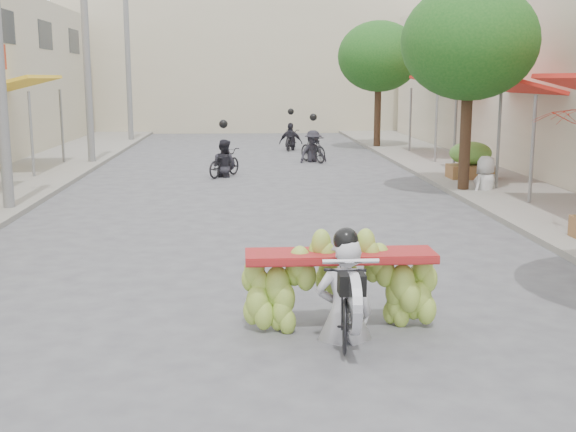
{
  "coord_description": "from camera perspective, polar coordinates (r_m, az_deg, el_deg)",
  "views": [
    {
      "loc": [
        -0.27,
        -4.0,
        2.91
      ],
      "look_at": [
        0.34,
        5.46,
        1.1
      ],
      "focal_mm": 45.0,
      "sensor_mm": 36.0,
      "label": 1
    }
  ],
  "objects": [
    {
      "name": "produce_crate_far",
      "position": [
        21.14,
        14.21,
        4.52
      ],
      "size": [
        1.2,
        0.88,
        1.16
      ],
      "color": "brown",
      "rests_on": "ground"
    },
    {
      "name": "utility_pole_back",
      "position": [
        34.4,
        -12.55,
        12.43
      ],
      "size": [
        0.6,
        0.24,
        8.0
      ],
      "color": "slate",
      "rests_on": "ground"
    },
    {
      "name": "bg_motorbike_b",
      "position": [
        25.45,
        2.0,
        6.19
      ],
      "size": [
        1.19,
        1.64,
        1.95
      ],
      "color": "black",
      "rests_on": "ground"
    },
    {
      "name": "street_tree_far",
      "position": [
        30.54,
        7.19,
        12.38
      ],
      "size": [
        3.4,
        3.4,
        5.25
      ],
      "color": "#3A2719",
      "rests_on": "ground"
    },
    {
      "name": "pedestrian",
      "position": [
        19.0,
        15.44,
        4.6
      ],
      "size": [
        0.99,
        0.88,
        1.72
      ],
      "rotation": [
        0.0,
        0.0,
        3.71
      ],
      "color": "silver",
      "rests_on": "ground"
    },
    {
      "name": "sidewalk_right",
      "position": [
        20.54,
        17.1,
        2.36
      ],
      "size": [
        4.0,
        60.0,
        0.12
      ],
      "primitive_type": "cube",
      "color": "gray",
      "rests_on": "ground"
    },
    {
      "name": "utility_pole_far",
      "position": [
        25.55,
        -15.67,
        12.93
      ],
      "size": [
        0.6,
        0.24,
        8.0
      ],
      "color": "slate",
      "rests_on": "ground"
    },
    {
      "name": "banana_motorbike",
      "position": [
        8.25,
        4.34,
        -4.55
      ],
      "size": [
        2.21,
        1.82,
        2.2
      ],
      "color": "black",
      "rests_on": "ground"
    },
    {
      "name": "street_tree_mid",
      "position": [
        18.89,
        14.16,
        13.15
      ],
      "size": [
        3.4,
        3.4,
        5.25
      ],
      "color": "#3A2719",
      "rests_on": "ground"
    },
    {
      "name": "bg_motorbike_c",
      "position": [
        29.74,
        0.22,
        6.81
      ],
      "size": [
        1.08,
        1.54,
        1.95
      ],
      "color": "black",
      "rests_on": "ground"
    },
    {
      "name": "bg_motorbike_a",
      "position": [
        21.73,
        -5.1,
        5.11
      ],
      "size": [
        1.25,
        1.58,
        1.95
      ],
      "color": "black",
      "rests_on": "ground"
    },
    {
      "name": "far_building",
      "position": [
        42.01,
        -3.38,
        11.61
      ],
      "size": [
        20.0,
        6.0,
        7.0
      ],
      "primitive_type": "cube",
      "color": "#BEB496",
      "rests_on": "ground"
    }
  ]
}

